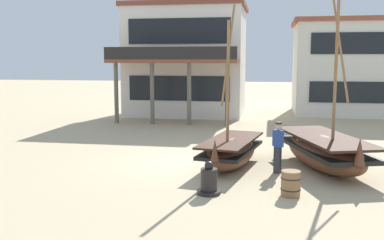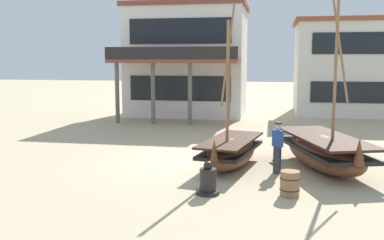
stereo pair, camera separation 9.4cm
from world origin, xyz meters
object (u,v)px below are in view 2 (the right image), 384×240
object	(u,v)px
fisherman_by_hull	(277,148)
capstan_winch	(208,181)
fishing_boat_centre_large	(324,151)
harbor_building_main	(188,60)
fishing_boat_near_left	(231,151)
wooden_barrel	(290,184)
harbor_building_annex	(373,67)

from	to	relation	value
fisherman_by_hull	capstan_winch	xyz separation A→B (m)	(-1.89, -2.64, -0.47)
fishing_boat_centre_large	harbor_building_main	distance (m)	16.41
fishing_boat_near_left	harbor_building_main	xyz separation A→B (m)	(-4.30, 14.55, 3.10)
fisherman_by_hull	fishing_boat_centre_large	bearing A→B (deg)	26.46
wooden_barrel	fishing_boat_near_left	bearing A→B (deg)	122.33
fisherman_by_hull	wooden_barrel	bearing A→B (deg)	-82.59
fishing_boat_centre_large	harbor_building_annex	size ratio (longest dim) A/B	0.65
harbor_building_main	harbor_building_annex	size ratio (longest dim) A/B	0.80
fishing_boat_near_left	fisherman_by_hull	distance (m)	1.68
capstan_winch	harbor_building_main	world-z (taller)	harbor_building_main
harbor_building_annex	fishing_boat_centre_large	bearing A→B (deg)	-106.53
fishing_boat_centre_large	wooden_barrel	size ratio (longest dim) A/B	9.84
fishing_boat_near_left	harbor_building_annex	xyz separation A→B (m)	(8.00, 16.64, 2.64)
capstan_winch	wooden_barrel	xyz separation A→B (m)	(2.21, 0.19, -0.01)
fishing_boat_centre_large	wooden_barrel	world-z (taller)	fishing_boat_centre_large
fishing_boat_near_left	harbor_building_main	distance (m)	15.49
fisherman_by_hull	harbor_building_annex	size ratio (longest dim) A/B	0.16
fisherman_by_hull	harbor_building_main	bearing A→B (deg)	111.27
fisherman_by_hull	harbor_building_main	distance (m)	16.43
fisherman_by_hull	wooden_barrel	xyz separation A→B (m)	(0.32, -2.45, -0.48)
capstan_winch	wooden_barrel	distance (m)	2.22
fishing_boat_near_left	capstan_winch	world-z (taller)	fishing_boat_near_left
fishing_boat_near_left	harbor_building_main	world-z (taller)	harbor_building_main
fishing_boat_near_left	fisherman_by_hull	size ratio (longest dim) A/B	3.27
fishing_boat_centre_large	fisherman_by_hull	size ratio (longest dim) A/B	4.09
fisherman_by_hull	wooden_barrel	distance (m)	2.51
capstan_winch	harbor_building_main	size ratio (longest dim) A/B	0.11
fishing_boat_centre_large	fisherman_by_hull	xyz separation A→B (m)	(-1.56, -0.78, 0.19)
fishing_boat_centre_large	fisherman_by_hull	bearing A→B (deg)	-153.54
fishing_boat_near_left	wooden_barrel	world-z (taller)	fishing_boat_near_left
harbor_building_main	harbor_building_annex	distance (m)	12.48
fishing_boat_near_left	fishing_boat_centre_large	bearing A→B (deg)	4.38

